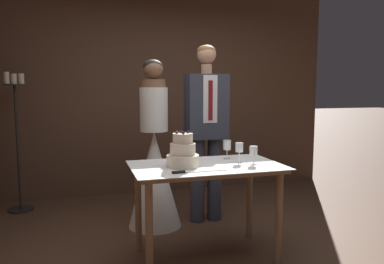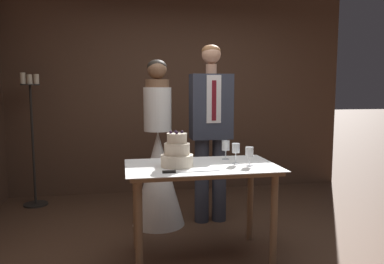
{
  "view_description": "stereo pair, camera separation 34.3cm",
  "coord_description": "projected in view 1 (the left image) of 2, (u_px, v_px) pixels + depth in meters",
  "views": [
    {
      "loc": [
        -1.09,
        -2.77,
        1.41
      ],
      "look_at": [
        -0.13,
        0.5,
        1.01
      ],
      "focal_mm": 35.0,
      "sensor_mm": 36.0,
      "label": 1
    },
    {
      "loc": [
        -0.76,
        -2.85,
        1.41
      ],
      "look_at": [
        -0.13,
        0.5,
        1.01
      ],
      "focal_mm": 35.0,
      "sensor_mm": 36.0,
      "label": 2
    }
  ],
  "objects": [
    {
      "name": "tiered_cake",
      "position": [
        183.0,
        153.0,
        2.98
      ],
      "size": [
        0.26,
        0.26,
        0.29
      ],
      "color": "beige",
      "rests_on": "cake_table"
    },
    {
      "name": "wine_glass_middle",
      "position": [
        253.0,
        152.0,
        3.06
      ],
      "size": [
        0.07,
        0.07,
        0.15
      ],
      "color": "silver",
      "rests_on": "cake_table"
    },
    {
      "name": "wall_back",
      "position": [
        165.0,
        88.0,
        5.1
      ],
      "size": [
        4.69,
        0.12,
        2.84
      ],
      "primitive_type": "cube",
      "color": "#513828",
      "rests_on": "ground_plane"
    },
    {
      "name": "candle_stand",
      "position": [
        17.0,
        142.0,
        4.26
      ],
      "size": [
        0.28,
        0.28,
        1.59
      ],
      "color": "black",
      "rests_on": "ground_plane"
    },
    {
      "name": "groom",
      "position": [
        206.0,
        125.0,
        3.9
      ],
      "size": [
        0.42,
        0.25,
        1.85
      ],
      "color": "#333847",
      "rests_on": "ground_plane"
    },
    {
      "name": "ground_plane",
      "position": [
        224.0,
        259.0,
        3.11
      ],
      "size": [
        40.0,
        40.0,
        0.0
      ],
      "primitive_type": "plane",
      "color": "#4C3323"
    },
    {
      "name": "wine_glass_near",
      "position": [
        239.0,
        148.0,
        3.13
      ],
      "size": [
        0.06,
        0.06,
        0.17
      ],
      "color": "silver",
      "rests_on": "cake_table"
    },
    {
      "name": "wine_glass_far",
      "position": [
        227.0,
        146.0,
        3.32
      ],
      "size": [
        0.07,
        0.07,
        0.17
      ],
      "color": "silver",
      "rests_on": "cake_table"
    },
    {
      "name": "bride",
      "position": [
        154.0,
        167.0,
        3.8
      ],
      "size": [
        0.54,
        0.54,
        1.69
      ],
      "color": "white",
      "rests_on": "ground_plane"
    },
    {
      "name": "cake_knife",
      "position": [
        189.0,
        172.0,
        2.78
      ],
      "size": [
        0.44,
        0.03,
        0.02
      ],
      "rotation": [
        0.0,
        0.0,
        0.03
      ],
      "color": "silver",
      "rests_on": "cake_table"
    },
    {
      "name": "cake_table",
      "position": [
        206.0,
        178.0,
        3.08
      ],
      "size": [
        1.23,
        0.73,
        0.79
      ],
      "color": "#8E6B4C",
      "rests_on": "ground_plane"
    }
  ]
}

